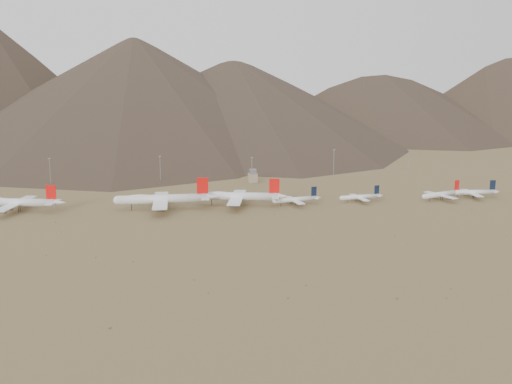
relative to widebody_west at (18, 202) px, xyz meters
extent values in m
plane|color=olive|center=(154.82, -34.60, -6.81)|extent=(3000.00, 3000.00, 0.00)
cylinder|color=white|center=(-0.28, 0.07, -0.07)|extent=(55.22, 18.46, 5.73)
cone|color=white|center=(29.90, -7.15, 0.36)|extent=(10.90, 7.33, 5.15)
cube|color=white|center=(-1.35, 0.32, -0.93)|extent=(20.44, 51.46, 0.72)
cube|color=white|center=(25.59, -6.12, 0.50)|extent=(9.34, 19.93, 0.34)
cube|color=red|center=(24.51, -5.86, 7.87)|extent=(7.13, 2.18, 10.16)
cylinder|color=black|center=(1.14, 1.20, -4.87)|extent=(0.46, 0.46, 3.88)
cylinder|color=black|center=(0.47, -1.58, -4.87)|extent=(0.46, 0.46, 3.88)
cylinder|color=slate|center=(1.01, 10.20, -2.35)|extent=(5.99, 3.79, 2.58)
cylinder|color=slate|center=(-3.72, -9.56, -2.35)|extent=(5.99, 3.79, 2.58)
cylinder|color=slate|center=(3.14, 19.09, -2.35)|extent=(5.99, 3.79, 2.58)
cylinder|color=slate|center=(-5.84, -18.45, -2.35)|extent=(5.99, 3.79, 2.58)
cylinder|color=white|center=(102.80, -10.12, 0.95)|extent=(63.99, 8.38, 6.60)
sphere|color=white|center=(70.90, -9.22, 0.95)|extent=(6.46, 6.46, 6.46)
cone|color=white|center=(138.53, -11.12, 1.45)|extent=(11.65, 6.26, 5.94)
cube|color=white|center=(101.52, -10.08, -0.04)|extent=(11.85, 58.78, 0.82)
cube|color=white|center=(133.43, -10.98, 1.61)|extent=(6.37, 22.39, 0.40)
cube|color=red|center=(132.15, -10.94, 10.10)|extent=(8.31, 0.83, 11.70)
cylinder|color=black|center=(80.47, -9.49, -4.58)|extent=(0.43, 0.43, 4.47)
cylinder|color=black|center=(104.12, -8.50, -4.58)|extent=(0.53, 0.53, 4.47)
cylinder|color=black|center=(104.03, -11.80, -4.58)|extent=(0.53, 0.53, 4.47)
ellipsoid|color=white|center=(86.21, -9.65, 2.77)|extent=(20.56, 5.52, 3.96)
cylinder|color=slate|center=(101.85, 1.62, -1.67)|extent=(6.46, 3.15, 2.97)
cylinder|color=slate|center=(101.20, -21.78, -1.67)|extent=(6.46, 3.15, 2.97)
cylinder|color=slate|center=(102.15, 12.15, -1.67)|extent=(6.46, 3.15, 2.97)
cylinder|color=slate|center=(100.90, -32.31, -1.67)|extent=(6.46, 3.15, 2.97)
cylinder|color=white|center=(159.27, -6.93, 0.30)|extent=(58.31, 19.20, 6.04)
sphere|color=white|center=(130.80, -0.27, 0.30)|extent=(5.92, 5.92, 5.92)
cone|color=white|center=(191.15, -14.39, 0.75)|extent=(11.49, 7.69, 5.44)
cube|color=white|center=(158.13, -6.66, -0.61)|extent=(21.32, 54.32, 0.76)
cube|color=white|center=(186.59, -13.32, 0.90)|extent=(9.76, 21.03, 0.36)
cube|color=red|center=(185.46, -13.05, 8.68)|extent=(7.52, 2.26, 10.72)
cylinder|color=black|center=(139.34, -2.26, -4.77)|extent=(0.39, 0.39, 4.09)
cylinder|color=black|center=(160.75, -5.72, -4.77)|extent=(0.49, 0.49, 4.09)
cylinder|color=black|center=(160.06, -8.66, -4.77)|extent=(0.49, 0.49, 4.09)
ellipsoid|color=white|center=(144.46, -3.46, 1.96)|extent=(19.25, 8.68, 3.63)
cylinder|color=slate|center=(160.57, 3.78, -2.10)|extent=(6.31, 3.98, 2.72)
cylinder|color=slate|center=(155.69, -17.10, -2.10)|extent=(6.31, 3.98, 2.72)
cylinder|color=slate|center=(162.77, 13.17, -2.10)|extent=(6.31, 3.98, 2.72)
cylinder|color=slate|center=(153.49, -26.49, -2.10)|extent=(6.31, 3.98, 2.72)
cylinder|color=white|center=(201.78, -12.25, -2.54)|extent=(33.42, 8.95, 3.61)
sphere|color=white|center=(185.36, -14.94, -2.54)|extent=(3.54, 3.54, 3.54)
cone|color=white|center=(220.16, -9.23, -2.27)|extent=(6.44, 4.18, 3.25)
cube|color=white|center=(201.12, -12.35, -3.08)|extent=(9.87, 29.00, 0.45)
cube|color=white|center=(217.54, -9.66, -2.17)|extent=(4.71, 11.18, 0.22)
cube|color=black|center=(216.88, -9.77, 2.83)|extent=(4.32, 1.02, 7.13)
cylinder|color=black|center=(190.29, -14.13, -5.58)|extent=(0.38, 0.38, 2.47)
cylinder|color=black|center=(202.29, -11.25, -5.58)|extent=(0.48, 0.48, 2.47)
cylinder|color=black|center=(202.58, -13.03, -5.58)|extent=(0.48, 0.48, 2.47)
cylinder|color=slate|center=(199.83, -4.47, -3.97)|extent=(3.55, 2.14, 1.63)
cylinder|color=slate|center=(202.41, -20.23, -3.97)|extent=(3.55, 2.14, 1.63)
cylinder|color=white|center=(253.74, -9.82, -2.84)|extent=(31.07, 7.04, 3.35)
sphere|color=white|center=(238.41, -11.67, -2.84)|extent=(3.29, 3.29, 3.29)
cone|color=white|center=(270.91, -7.75, -2.59)|extent=(5.88, 3.66, 3.02)
cube|color=white|center=(253.13, -9.90, -3.34)|extent=(8.08, 26.88, 0.42)
cube|color=white|center=(268.46, -8.04, -2.51)|extent=(3.97, 10.32, 0.20)
cube|color=black|center=(267.85, -8.12, 2.14)|extent=(4.02, 0.78, 6.62)
cylinder|color=black|center=(243.01, -11.12, -5.67)|extent=(0.35, 0.35, 2.29)
cylinder|color=black|center=(254.25, -8.92, -5.67)|extent=(0.44, 0.44, 2.29)
cylinder|color=black|center=(254.45, -10.58, -5.67)|extent=(0.44, 0.44, 2.29)
cylinder|color=slate|center=(252.24, -2.54, -4.18)|extent=(3.25, 1.87, 1.51)
cylinder|color=slate|center=(254.02, -17.26, -4.18)|extent=(3.25, 1.87, 1.51)
cylinder|color=white|center=(319.09, -13.74, -2.19)|extent=(35.27, 15.48, 3.91)
sphere|color=white|center=(302.10, -19.63, -2.19)|extent=(3.83, 3.83, 3.83)
cone|color=white|center=(338.13, -7.13, -1.90)|extent=(7.27, 5.44, 3.52)
cube|color=white|center=(318.41, -13.97, -2.77)|extent=(15.54, 31.02, 0.49)
cube|color=white|center=(335.41, -8.08, -1.80)|extent=(6.90, 12.13, 0.23)
cube|color=red|center=(334.73, -8.31, 3.62)|extent=(4.53, 1.86, 7.71)
cylinder|color=black|center=(307.20, -17.86, -5.48)|extent=(0.41, 0.41, 2.67)
cylinder|color=black|center=(319.45, -12.58, -5.48)|extent=(0.51, 0.51, 2.67)
cylinder|color=black|center=(320.09, -14.42, -5.48)|extent=(0.51, 0.51, 2.67)
cylinder|color=slate|center=(315.59, -5.82, -3.74)|extent=(3.97, 2.84, 1.76)
cylinder|color=slate|center=(321.24, -22.13, -3.74)|extent=(3.97, 2.84, 1.76)
cylinder|color=white|center=(347.58, -10.29, -2.26)|extent=(35.59, 6.46, 3.84)
sphere|color=white|center=(329.92, -8.98, -2.26)|extent=(3.77, 3.77, 3.77)
cone|color=white|center=(367.35, -11.76, -1.97)|extent=(6.61, 3.92, 3.46)
cube|color=white|center=(346.87, -10.24, -2.84)|extent=(7.90, 30.68, 0.48)
cube|color=white|center=(364.52, -11.55, -1.88)|extent=(4.03, 11.74, 0.23)
cube|color=black|center=(363.82, -11.50, 3.45)|extent=(4.62, 0.69, 7.59)
cylinder|color=black|center=(335.22, -9.37, -5.50)|extent=(0.40, 0.40, 2.63)
cylinder|color=black|center=(348.36, -9.38, -5.50)|extent=(0.51, 0.51, 2.63)
cylinder|color=black|center=(348.21, -11.30, -5.50)|extent=(0.51, 0.51, 2.63)
cylinder|color=slate|center=(347.50, -1.76, -3.79)|extent=(3.66, 1.99, 1.73)
cylinder|color=slate|center=(346.24, -18.71, -3.79)|extent=(3.66, 1.99, 1.73)
cube|color=tan|center=(184.82, 85.40, -2.81)|extent=(8.00, 8.00, 8.00)
cube|color=slate|center=(184.82, 85.40, 3.19)|extent=(6.00, 6.00, 4.00)
cylinder|color=gray|center=(6.69, 90.69, 5.69)|extent=(0.50, 0.50, 25.00)
cube|color=gray|center=(6.69, 90.69, 18.49)|extent=(2.00, 0.60, 0.80)
cylinder|color=gray|center=(101.45, 88.72, 5.69)|extent=(0.50, 0.50, 25.00)
cube|color=gray|center=(101.45, 88.72, 18.49)|extent=(2.00, 0.60, 0.80)
cylinder|color=gray|center=(181.18, 67.26, 5.69)|extent=(0.50, 0.50, 25.00)
cube|color=gray|center=(181.18, 67.26, 18.49)|extent=(2.00, 0.60, 0.80)
cylinder|color=gray|center=(268.25, 107.16, 5.69)|extent=(0.50, 0.50, 25.00)
cube|color=gray|center=(268.25, 107.16, 18.49)|extent=(2.00, 0.60, 0.80)
cylinder|color=gray|center=(338.23, 91.62, 5.69)|extent=(0.50, 0.50, 25.00)
cube|color=gray|center=(338.23, 91.62, 18.49)|extent=(2.00, 0.60, 0.80)
ellipsoid|color=olive|center=(232.72, -191.96, -6.60)|extent=(0.65, 0.65, 0.42)
ellipsoid|color=olive|center=(249.25, -89.75, -6.61)|extent=(0.52, 0.52, 0.40)
ellipsoid|color=olive|center=(40.06, -62.88, -6.61)|extent=(0.57, 0.57, 0.41)
ellipsoid|color=olive|center=(180.12, -39.77, -6.51)|extent=(0.67, 0.67, 0.60)
ellipsoid|color=olive|center=(241.84, -123.90, -6.63)|extent=(0.68, 0.68, 0.36)
ellipsoid|color=olive|center=(31.77, -36.33, -6.57)|extent=(0.92, 0.92, 0.48)
ellipsoid|color=olive|center=(203.70, -199.03, -6.55)|extent=(1.02, 1.02, 0.53)
ellipsoid|color=olive|center=(156.43, -190.80, -6.59)|extent=(0.84, 0.84, 0.45)
ellipsoid|color=olive|center=(241.69, -106.32, -6.57)|extent=(0.62, 0.62, 0.49)
ellipsoid|color=olive|center=(198.59, -157.12, -6.66)|extent=(0.52, 0.52, 0.31)
ellipsoid|color=olive|center=(39.63, -110.02, -6.57)|extent=(0.61, 0.61, 0.49)
ellipsoid|color=olive|center=(214.77, -55.20, -6.66)|extent=(0.58, 0.58, 0.31)
ellipsoid|color=olive|center=(66.60, -118.36, -6.54)|extent=(0.73, 0.73, 0.55)
ellipsoid|color=olive|center=(194.14, -38.54, -6.61)|extent=(0.64, 0.64, 0.41)
ellipsoid|color=olive|center=(308.47, -118.23, -6.62)|extent=(0.70, 0.70, 0.39)
ellipsoid|color=olive|center=(122.31, -179.12, -6.62)|extent=(0.57, 0.57, 0.39)
ellipsoid|color=olive|center=(168.21, -176.60, -6.57)|extent=(0.97, 0.97, 0.49)
ellipsoid|color=olive|center=(325.03, -49.49, -6.50)|extent=(0.77, 0.77, 0.63)
ellipsoid|color=olive|center=(81.50, -209.12, -6.50)|extent=(1.02, 1.02, 0.62)
ellipsoid|color=olive|center=(86.73, -129.09, -6.59)|extent=(0.78, 0.78, 0.45)
ellipsoid|color=olive|center=(225.37, -202.43, -6.61)|extent=(0.78, 0.78, 0.41)
ellipsoid|color=olive|center=(117.01, -161.19, -6.63)|extent=(0.62, 0.62, 0.37)
camera|label=1|loc=(104.05, -421.67, 89.92)|focal=40.00mm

